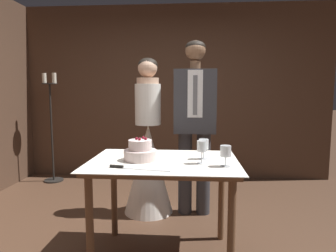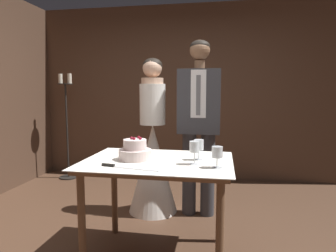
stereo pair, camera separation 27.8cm
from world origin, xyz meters
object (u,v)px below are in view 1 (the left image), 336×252
(cake_knife, at_px, (128,168))
(wine_glass_middle, at_px, (204,145))
(wine_glass_near, at_px, (202,147))
(wine_glass_far, at_px, (226,152))
(cake_table, at_px, (164,173))
(candle_stand, at_px, (52,131))
(bride, at_px, (148,157))
(tiered_cake, at_px, (140,152))
(groom, at_px, (195,118))

(cake_knife, relative_size, wine_glass_middle, 2.74)
(wine_glass_near, distance_m, wine_glass_far, 0.18)
(cake_table, bearing_deg, wine_glass_near, -15.84)
(candle_stand, bearing_deg, wine_glass_middle, -41.04)
(bride, relative_size, candle_stand, 1.06)
(tiered_cake, bearing_deg, wine_glass_middle, 8.35)
(candle_stand, bearing_deg, wine_glass_near, -43.53)
(cake_knife, bearing_deg, cake_table, 60.48)
(cake_table, distance_m, tiered_cake, 0.25)
(wine_glass_near, relative_size, groom, 0.09)
(tiered_cake, relative_size, candle_stand, 0.16)
(wine_glass_near, bearing_deg, candle_stand, 136.47)
(wine_glass_near, height_order, candle_stand, candle_stand)
(bride, bearing_deg, cake_knife, -88.71)
(wine_glass_middle, bearing_deg, wine_glass_far, -57.01)
(tiered_cake, distance_m, cake_knife, 0.28)
(tiered_cake, bearing_deg, groom, 64.54)
(cake_knife, relative_size, bride, 0.26)
(wine_glass_middle, bearing_deg, cake_knife, -147.87)
(tiered_cake, bearing_deg, wine_glass_far, -13.34)
(tiered_cake, relative_size, bride, 0.15)
(wine_glass_middle, distance_m, groom, 0.86)
(bride, relative_size, groom, 0.91)
(wine_glass_near, bearing_deg, cake_table, 164.16)
(bride, bearing_deg, wine_glass_far, -56.28)
(wine_glass_near, xyz_separation_m, groom, (-0.04, 1.00, 0.13))
(cake_table, relative_size, wine_glass_near, 6.68)
(cake_table, relative_size, candle_stand, 0.72)
(wine_glass_near, distance_m, candle_stand, 2.96)
(wine_glass_near, xyz_separation_m, bride, (-0.55, 1.00, -0.30))
(cake_knife, distance_m, groom, 1.30)
(cake_knife, xyz_separation_m, candle_stand, (-1.62, 2.22, -0.04))
(wine_glass_middle, bearing_deg, cake_table, -167.80)
(tiered_cake, xyz_separation_m, bride, (-0.07, 0.92, -0.25))
(wine_glass_far, xyz_separation_m, candle_stand, (-2.31, 2.11, -0.14))
(wine_glass_far, bearing_deg, wine_glass_middle, 122.99)
(bride, xyz_separation_m, groom, (0.51, -0.00, 0.44))
(cake_table, relative_size, tiered_cake, 4.49)
(tiered_cake, height_order, wine_glass_near, tiered_cake)
(cake_knife, height_order, groom, groom)
(cake_table, relative_size, wine_glass_far, 7.56)
(tiered_cake, bearing_deg, bride, 94.30)
(cake_knife, height_order, wine_glass_far, wine_glass_far)
(wine_glass_middle, distance_m, bride, 1.06)
(wine_glass_near, height_order, bride, bride)
(wine_glass_far, bearing_deg, wine_glass_near, 155.95)
(cake_table, xyz_separation_m, groom, (0.25, 0.91, 0.36))
(cake_knife, distance_m, bride, 1.20)
(candle_stand, bearing_deg, wine_glass_far, -42.41)
(cake_table, xyz_separation_m, wine_glass_near, (0.30, -0.08, 0.23))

